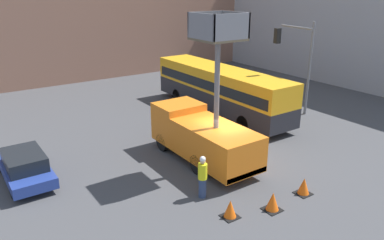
% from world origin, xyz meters
% --- Properties ---
extents(ground_plane, '(120.00, 120.00, 0.00)m').
position_xyz_m(ground_plane, '(0.00, 0.00, 0.00)').
color(ground_plane, '#424244').
extents(building_backdrop_side, '(10.00, 28.00, 10.82)m').
position_xyz_m(building_backdrop_side, '(22.53, 6.71, 5.41)').
color(building_backdrop_side, '#9E9EA3').
rests_on(building_backdrop_side, ground_plane).
extents(utility_truck, '(2.33, 6.41, 7.22)m').
position_xyz_m(utility_truck, '(-0.94, 0.81, 1.48)').
color(utility_truck, orange).
rests_on(utility_truck, ground_plane).
extents(city_bus, '(2.50, 11.88, 3.08)m').
position_xyz_m(city_bus, '(4.51, 6.26, 1.81)').
color(city_bus, '#232328').
rests_on(city_bus, ground_plane).
extents(traffic_light_pole, '(3.06, 2.81, 6.17)m').
position_xyz_m(traffic_light_pole, '(8.10, 2.83, 4.13)').
color(traffic_light_pole, slate).
rests_on(traffic_light_pole, ground_plane).
extents(road_worker_near_truck, '(0.38, 0.38, 1.84)m').
position_xyz_m(road_worker_near_truck, '(-2.99, -2.03, 0.92)').
color(road_worker_near_truck, navy).
rests_on(road_worker_near_truck, ground_plane).
extents(road_worker_directing, '(0.38, 0.38, 1.92)m').
position_xyz_m(road_worker_directing, '(3.68, 2.35, 0.97)').
color(road_worker_directing, navy).
rests_on(road_worker_directing, ground_plane).
extents(traffic_cone_near_truck, '(0.64, 0.64, 0.73)m').
position_xyz_m(traffic_cone_near_truck, '(0.64, -4.24, 0.34)').
color(traffic_cone_near_truck, black).
rests_on(traffic_cone_near_truck, ground_plane).
extents(traffic_cone_mid_road, '(0.66, 0.66, 0.76)m').
position_xyz_m(traffic_cone_mid_road, '(-1.32, -4.36, 0.36)').
color(traffic_cone_mid_road, black).
rests_on(traffic_cone_mid_road, ground_plane).
extents(traffic_cone_far_side, '(0.62, 0.62, 0.71)m').
position_xyz_m(traffic_cone_far_side, '(-2.98, -3.79, 0.34)').
color(traffic_cone_far_side, black).
rests_on(traffic_cone_far_side, ground_plane).
extents(parked_car_curbside, '(1.78, 4.40, 1.37)m').
position_xyz_m(parked_car_curbside, '(-8.67, 3.64, 0.70)').
color(parked_car_curbside, navy).
rests_on(parked_car_curbside, ground_plane).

